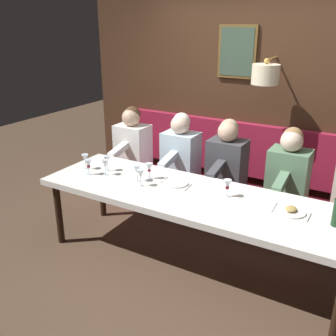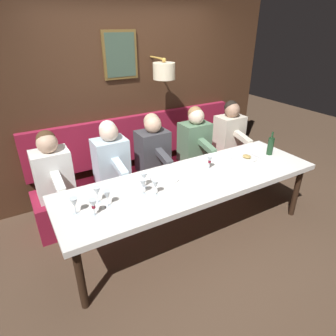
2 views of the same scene
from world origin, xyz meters
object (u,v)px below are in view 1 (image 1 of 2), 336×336
object	(u,v)px
diner_far	(180,149)
wine_glass_0	(141,175)
diner_middle	(227,158)
wine_glass_7	(137,170)
dining_table	(191,200)
wine_glass_2	(105,164)
wine_glass_3	(227,185)
diner_farthest	(132,141)
wine_glass_4	(88,164)
wine_glass_1	(85,159)
wine_glass_5	(149,168)
wine_glass_6	(107,160)
diner_near	(289,169)

from	to	relation	value
diner_far	wine_glass_0	distance (m)	0.97
diner_middle	diner_far	bearing A→B (deg)	90.00
wine_glass_7	dining_table	bearing A→B (deg)	-89.14
wine_glass_2	wine_glass_3	size ratio (longest dim) A/B	1.00
diner_farthest	diner_far	bearing A→B (deg)	-90.00
wine_glass_3	wine_glass_7	world-z (taller)	same
wine_glass_4	wine_glass_7	size ratio (longest dim) A/B	1.00
diner_far	wine_glass_7	distance (m)	0.89
wine_glass_1	wine_glass_4	bearing A→B (deg)	-127.70
wine_glass_5	wine_glass_3	bearing A→B (deg)	-90.36
wine_glass_0	wine_glass_5	bearing A→B (deg)	8.41
wine_glass_3	wine_glass_4	distance (m)	1.43
diner_far	wine_glass_6	size ratio (longest dim) A/B	4.82
wine_glass_4	diner_near	bearing A→B (deg)	-60.54
wine_glass_3	wine_glass_6	distance (m)	1.32
diner_farthest	wine_glass_6	xyz separation A→B (m)	(-0.81, -0.25, 0.04)
dining_table	diner_far	xyz separation A→B (m)	(0.88, 0.60, 0.13)
wine_glass_4	wine_glass_6	distance (m)	0.20
dining_table	wine_glass_5	world-z (taller)	wine_glass_5
diner_near	diner_farthest	distance (m)	1.92
wine_glass_0	wine_glass_1	bearing A→B (deg)	84.21
wine_glass_5	wine_glass_6	bearing A→B (deg)	94.44
diner_middle	wine_glass_3	size ratio (longest dim) A/B	4.82
dining_table	wine_glass_3	bearing A→B (deg)	-71.36
dining_table	diner_middle	world-z (taller)	diner_middle
wine_glass_5	wine_glass_1	bearing A→B (deg)	99.03
diner_farthest	wine_glass_7	size ratio (longest dim) A/B	4.82
diner_farthest	wine_glass_0	bearing A→B (deg)	-141.14
diner_near	wine_glass_6	distance (m)	1.86
diner_near	wine_glass_7	world-z (taller)	diner_near
wine_glass_4	wine_glass_7	world-z (taller)	same
wine_glass_2	wine_glass_7	distance (m)	0.37
dining_table	diner_farthest	xyz separation A→B (m)	(0.88, 1.28, 0.13)
wine_glass_3	dining_table	bearing A→B (deg)	108.64
diner_far	wine_glass_7	xyz separation A→B (m)	(-0.89, -0.00, 0.04)
diner_near	wine_glass_6	bearing A→B (deg)	116.02
dining_table	wine_glass_2	xyz separation A→B (m)	(-0.03, 0.96, 0.18)
wine_glass_1	wine_glass_7	xyz separation A→B (m)	(-0.00, -0.66, 0.00)
wine_glass_1	wine_glass_3	world-z (taller)	same
wine_glass_2	wine_glass_5	size ratio (longest dim) A/B	1.00
wine_glass_2	wine_glass_1	bearing A→B (deg)	84.94
diner_middle	wine_glass_1	bearing A→B (deg)	125.91
wine_glass_2	wine_glass_3	bearing A→B (deg)	-83.88
wine_glass_0	diner_middle	bearing A→B (deg)	-26.29
diner_far	wine_glass_6	distance (m)	0.92
wine_glass_6	dining_table	bearing A→B (deg)	-93.79
diner_far	wine_glass_0	world-z (taller)	diner_far
diner_farthest	wine_glass_0	xyz separation A→B (m)	(-0.97, -0.78, 0.04)
dining_table	wine_glass_3	distance (m)	0.36
diner_farthest	wine_glass_2	xyz separation A→B (m)	(-0.92, -0.31, 0.04)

